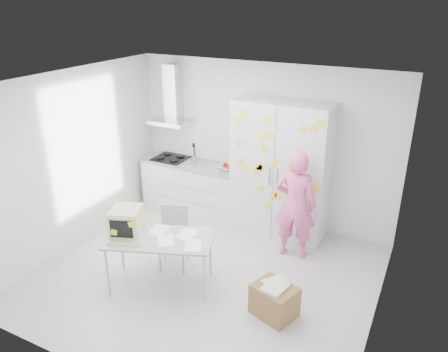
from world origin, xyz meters
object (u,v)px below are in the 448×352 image
at_px(person, 295,205).
at_px(desk, 138,229).
at_px(chair, 174,233).
at_px(cardboard_box, 274,300).

distance_m(person, desk, 2.27).
distance_m(person, chair, 1.80).
height_order(chair, cardboard_box, chair).
bearing_deg(desk, chair, 54.45).
bearing_deg(desk, person, 24.26).
relative_size(person, cardboard_box, 2.74).
xyz_separation_m(person, chair, (-1.45, -1.02, -0.32)).
xyz_separation_m(desk, chair, (0.15, 0.58, -0.32)).
xyz_separation_m(person, desk, (-1.60, -1.60, -0.00)).
bearing_deg(desk, cardboard_box, -14.35).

